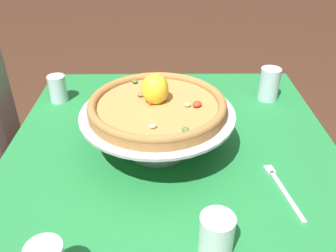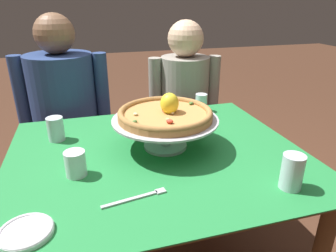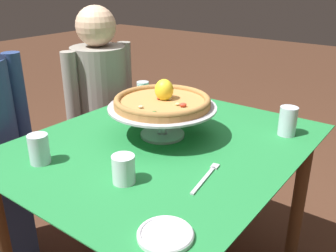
# 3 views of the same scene
# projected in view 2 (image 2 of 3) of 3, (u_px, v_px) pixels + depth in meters

# --- Properties ---
(dining_table) EXTENTS (1.16, 0.98, 0.74)m
(dining_table) POSITION_uv_depth(u_px,v_px,m) (157.00, 175.00, 1.26)
(dining_table) COLOR brown
(dining_table) RESTS_ON ground
(pizza_stand) EXTENTS (0.43, 0.43, 0.13)m
(pizza_stand) POSITION_uv_depth(u_px,v_px,m) (165.00, 125.00, 1.23)
(pizza_stand) COLOR #B7B7C1
(pizza_stand) RESTS_ON dining_table
(pizza) EXTENTS (0.38, 0.38, 0.10)m
(pizza) POSITION_uv_depth(u_px,v_px,m) (165.00, 113.00, 1.21)
(pizza) COLOR #BC8447
(pizza) RESTS_ON pizza_stand
(water_glass_front_right) EXTENTS (0.07, 0.07, 0.12)m
(water_glass_front_right) POSITION_uv_depth(u_px,v_px,m) (292.00, 174.00, 0.98)
(water_glass_front_right) COLOR silver
(water_glass_front_right) RESTS_ON dining_table
(water_glass_back_left) EXTENTS (0.07, 0.07, 0.10)m
(water_glass_back_left) POSITION_uv_depth(u_px,v_px,m) (56.00, 130.00, 1.31)
(water_glass_back_left) COLOR silver
(water_glass_back_left) RESTS_ON dining_table
(water_glass_back_right) EXTENTS (0.06, 0.06, 0.10)m
(water_glass_back_right) POSITION_uv_depth(u_px,v_px,m) (201.00, 104.00, 1.65)
(water_glass_back_right) COLOR silver
(water_glass_back_right) RESTS_ON dining_table
(water_glass_side_left) EXTENTS (0.07, 0.07, 0.09)m
(water_glass_side_left) POSITION_uv_depth(u_px,v_px,m) (76.00, 165.00, 1.05)
(water_glass_side_left) COLOR white
(water_glass_side_left) RESTS_ON dining_table
(side_plate) EXTENTS (0.14, 0.14, 0.02)m
(side_plate) POSITION_uv_depth(u_px,v_px,m) (26.00, 232.00, 0.80)
(side_plate) COLOR white
(side_plate) RESTS_ON dining_table
(dinner_fork) EXTENTS (0.21, 0.05, 0.01)m
(dinner_fork) POSITION_uv_depth(u_px,v_px,m) (138.00, 197.00, 0.94)
(dinner_fork) COLOR #B7B7C1
(dinner_fork) RESTS_ON dining_table
(sugar_packet) EXTENTS (0.04, 0.05, 0.00)m
(sugar_packet) POSITION_uv_depth(u_px,v_px,m) (195.00, 123.00, 1.50)
(sugar_packet) COLOR white
(sugar_packet) RESTS_ON dining_table
(diner_left) EXTENTS (0.53, 0.41, 1.24)m
(diner_left) POSITION_uv_depth(u_px,v_px,m) (67.00, 121.00, 1.84)
(diner_left) COLOR navy
(diner_left) RESTS_ON ground
(diner_right) EXTENTS (0.47, 0.34, 1.20)m
(diner_right) POSITION_uv_depth(u_px,v_px,m) (184.00, 117.00, 2.05)
(diner_right) COLOR maroon
(diner_right) RESTS_ON ground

